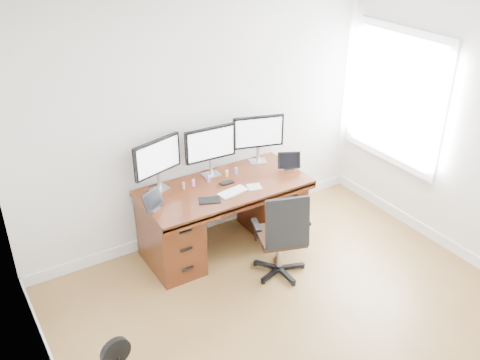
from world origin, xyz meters
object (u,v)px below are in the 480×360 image
monitor_center (210,145)px  keyboard (233,192)px  floor_fan (118,360)px  office_chair (281,249)px  desk (223,214)px

monitor_center → keyboard: size_ratio=1.86×
floor_fan → keyboard: keyboard is taller
floor_fan → monitor_center: monitor_center is taller
office_chair → floor_fan: size_ratio=2.62×
floor_fan → office_chair: bearing=1.7°
desk → keyboard: bearing=-90.5°
desk → monitor_center: (-0.00, 0.24, 0.68)m
floor_fan → monitor_center: (1.57, 1.32, 0.91)m
desk → floor_fan: size_ratio=4.76×
office_chair → desk: bearing=126.8°
desk → floor_fan: (-1.57, -1.08, -0.23)m
monitor_center → keyboard: bearing=-87.6°
desk → keyboard: 0.41m
desk → monitor_center: bearing=90.0°
floor_fan → keyboard: 1.89m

